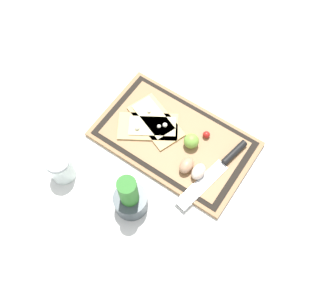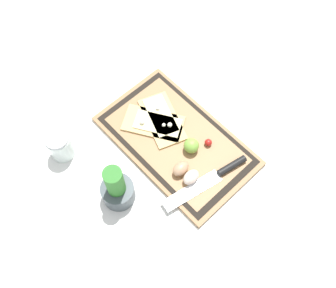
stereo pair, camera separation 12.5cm
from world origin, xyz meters
name	(u,v)px [view 1 (the left image)]	position (x,y,z in m)	size (l,w,h in m)	color
ground_plane	(174,140)	(0.00, 0.00, 0.00)	(6.00, 6.00, 0.00)	silver
cutting_board	(174,139)	(0.00, 0.00, 0.01)	(0.51, 0.30, 0.02)	#997047
pizza_slice_near	(155,120)	(0.09, -0.02, 0.02)	(0.22, 0.16, 0.02)	tan
pizza_slice_far	(149,127)	(0.09, 0.01, 0.02)	(0.22, 0.19, 0.02)	tan
knife	(224,163)	(-0.18, -0.01, 0.03)	(0.09, 0.30, 0.02)	silver
egg_brown	(187,165)	(-0.09, 0.07, 0.04)	(0.04, 0.06, 0.04)	tan
egg_pink	(198,171)	(-0.13, 0.06, 0.04)	(0.04, 0.06, 0.04)	beige
lime	(191,141)	(-0.06, -0.01, 0.04)	(0.05, 0.05, 0.05)	#7FB742
cherry_tomato_red	(206,135)	(-0.08, -0.06, 0.03)	(0.02, 0.02, 0.02)	red
herb_pot	(130,198)	(-0.02, 0.26, 0.06)	(0.10, 0.10, 0.18)	#3D474C
sauce_jar	(61,168)	(0.22, 0.29, 0.04)	(0.08, 0.08, 0.10)	silver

